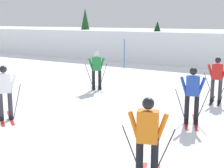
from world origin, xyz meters
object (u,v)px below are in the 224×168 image
(skier_green, at_px, (97,69))
(trail_marker_pole, at_px, (124,54))
(skier_blue, at_px, (192,94))
(conifer_far_left, at_px, (157,37))
(skier_white, at_px, (5,91))
(skier_red, at_px, (217,78))
(skier_orange, at_px, (147,140))
(conifer_far_centre, at_px, (85,29))

(skier_green, relative_size, trail_marker_pole, 0.92)
(skier_blue, relative_size, conifer_far_left, 0.58)
(skier_white, bearing_deg, skier_green, 91.07)
(skier_blue, distance_m, conifer_far_left, 14.58)
(skier_white, distance_m, trail_marker_pole, 11.76)
(skier_red, relative_size, skier_orange, 1.00)
(skier_red, bearing_deg, skier_white, -130.97)
(skier_red, bearing_deg, skier_green, -173.30)
(skier_orange, bearing_deg, conifer_far_centre, 129.13)
(skier_blue, height_order, conifer_far_left, conifer_far_left)
(skier_green, bearing_deg, trail_marker_pole, 109.12)
(skier_white, height_order, conifer_far_centre, conifer_far_centre)
(trail_marker_pole, distance_m, conifer_far_left, 4.10)
(skier_red, height_order, conifer_far_centre, conifer_far_centre)
(skier_green, xyz_separation_m, skier_blue, (5.13, -2.48, -0.00))
(skier_orange, xyz_separation_m, skier_white, (-5.51, 1.39, 0.00))
(conifer_far_centre, bearing_deg, skier_white, -61.42)
(conifer_far_left, height_order, conifer_far_centre, conifer_far_centre)
(skier_white, bearing_deg, skier_red, 49.03)
(skier_green, distance_m, conifer_far_centre, 14.24)
(skier_green, height_order, skier_blue, same)
(skier_orange, relative_size, trail_marker_pole, 0.92)
(skier_red, xyz_separation_m, trail_marker_pole, (-7.29, 5.79, 0.01))
(skier_red, xyz_separation_m, skier_white, (-4.98, -5.74, 0.00))
(conifer_far_left, bearing_deg, skier_orange, -66.58)
(skier_white, relative_size, conifer_far_centre, 0.42)
(skier_green, height_order, conifer_far_centre, conifer_far_centre)
(skier_blue, bearing_deg, skier_white, -152.14)
(skier_white, xyz_separation_m, trail_marker_pole, (-2.31, 11.53, 0.01))
(trail_marker_pole, height_order, conifer_far_centre, conifer_far_centre)
(skier_blue, xyz_separation_m, conifer_far_left, (-6.84, 12.84, 0.91))
(skier_red, bearing_deg, skier_blue, -89.07)
(trail_marker_pole, bearing_deg, skier_blue, -50.38)
(conifer_far_left, bearing_deg, trail_marker_pole, -97.21)
(skier_green, distance_m, trail_marker_pole, 6.76)
(skier_green, xyz_separation_m, trail_marker_pole, (-2.22, 6.39, 0.01))
(skier_green, relative_size, conifer_far_centre, 0.42)
(skier_white, height_order, conifer_far_left, conifer_far_left)
(skier_red, bearing_deg, conifer_far_left, 124.82)
(trail_marker_pole, bearing_deg, conifer_far_left, 82.79)
(skier_green, relative_size, skier_orange, 1.00)
(skier_white, distance_m, conifer_far_left, 15.63)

